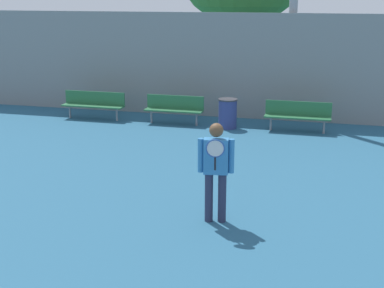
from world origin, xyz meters
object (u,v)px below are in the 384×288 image
object	(u,v)px
tennis_player	(216,166)
bench_adjacent_court	(94,102)
bench_courtside_far	(174,107)
trash_bin	(228,113)
bench_courtside_near	(298,113)

from	to	relation	value
tennis_player	bench_adjacent_court	distance (m)	8.47
tennis_player	bench_adjacent_court	bearing A→B (deg)	119.19
bench_courtside_far	bench_adjacent_court	distance (m)	2.59
trash_bin	bench_courtside_far	bearing A→B (deg)	175.56
bench_courtside_near	tennis_player	bearing A→B (deg)	-98.15
tennis_player	trash_bin	bearing A→B (deg)	89.79
bench_courtside_near	bench_courtside_far	xyz separation A→B (m)	(-3.61, -0.00, -0.00)
tennis_player	bench_adjacent_court	xyz separation A→B (m)	(-5.25, 6.63, -0.48)
trash_bin	tennis_player	bearing A→B (deg)	-81.03
bench_courtside_near	bench_adjacent_court	bearing A→B (deg)	180.00
bench_courtside_near	trash_bin	distance (m)	1.98
tennis_player	bench_courtside_far	bearing A→B (deg)	102.66
bench_courtside_far	bench_adjacent_court	world-z (taller)	same
bench_adjacent_court	trash_bin	world-z (taller)	trash_bin
bench_adjacent_court	trash_bin	xyz separation A→B (m)	(4.22, -0.13, -0.09)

